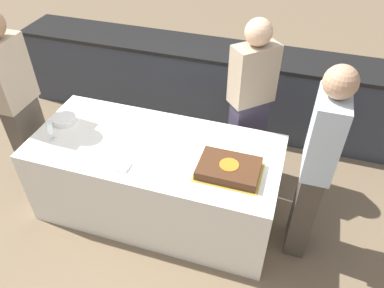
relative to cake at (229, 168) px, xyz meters
The scene contains 11 objects.
ground_plane 1.04m from the cake, 169.91° to the left, with size 14.00×14.00×0.00m, color #7A664C.
back_counter 1.81m from the cake, 111.33° to the left, with size 4.40×0.58×0.92m.
dining_table 0.78m from the cake, 169.91° to the left, with size 2.05×0.92×0.76m.
cake is the anchor object (origin of this frame).
plate_stack 1.51m from the cake, behind, with size 0.20×0.20×0.05m.
wine_glass 1.47m from the cake, behind, with size 0.06×0.06×0.16m.
side_plate_near_cake 0.35m from the cake, 75.08° to the left, with size 0.22×0.22×0.00m.
utensil_pile 0.82m from the cake, 166.36° to the right, with size 0.14×0.11×0.02m.
person_cutting_cake 0.80m from the cake, 90.00° to the left, with size 0.41×0.40×1.64m.
person_seated_left 1.90m from the cake, behind, with size 0.23×0.37×1.73m.
person_seated_right 0.62m from the cake, 10.83° to the left, with size 0.21×0.36×1.69m.
Camera 1 is at (0.99, -2.10, 2.72)m, focal length 35.00 mm.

